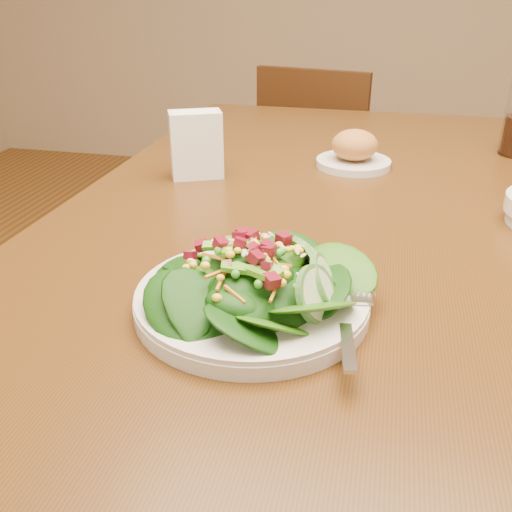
% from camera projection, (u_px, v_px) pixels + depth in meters
% --- Properties ---
extents(dining_table, '(0.90, 1.40, 0.75)m').
position_uv_depth(dining_table, '(344.00, 257.00, 0.98)').
color(dining_table, '#47280F').
rests_on(dining_table, ground_plane).
extents(chair_far, '(0.45, 0.45, 0.82)m').
position_uv_depth(chair_far, '(319.00, 180.00, 1.99)').
color(chair_far, black).
rests_on(chair_far, ground_plane).
extents(salad_plate, '(0.26, 0.26, 0.07)m').
position_uv_depth(salad_plate, '(260.00, 288.00, 0.62)').
color(salad_plate, silver).
rests_on(salad_plate, dining_table).
extents(bread_plate, '(0.14, 0.14, 0.07)m').
position_uv_depth(bread_plate, '(354.00, 152.00, 1.09)').
color(bread_plate, silver).
rests_on(bread_plate, dining_table).
extents(napkin_holder, '(0.10, 0.08, 0.12)m').
position_uv_depth(napkin_holder, '(196.00, 143.00, 1.02)').
color(napkin_holder, white).
rests_on(napkin_holder, dining_table).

